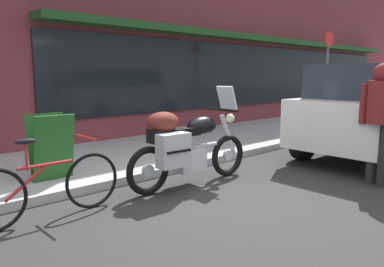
{
  "coord_description": "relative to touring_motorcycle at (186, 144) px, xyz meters",
  "views": [
    {
      "loc": [
        -3.46,
        -3.28,
        1.56
      ],
      "look_at": [
        0.32,
        0.73,
        0.7
      ],
      "focal_mm": 34.96,
      "sensor_mm": 36.0,
      "label": 1
    }
  ],
  "objects": [
    {
      "name": "sidewalk_curb",
      "position": [
        9.01,
        2.11,
        -0.55
      ],
      "size": [
        30.0,
        2.93,
        0.12
      ],
      "color": "#A8A8A8",
      "rests_on": "ground_plane"
    },
    {
      "name": "parking_sign_pole",
      "position": [
        5.97,
        1.03,
        1.03
      ],
      "size": [
        0.44,
        0.07,
        2.56
      ],
      "color": "#59595B",
      "rests_on": "sidewalk_curb"
    },
    {
      "name": "pedestrian_walking",
      "position": [
        2.03,
        -1.81,
        0.48
      ],
      "size": [
        0.46,
        0.55,
        1.73
      ],
      "color": "black",
      "rests_on": "ground_plane"
    },
    {
      "name": "parked_bicycle",
      "position": [
        -1.92,
        0.14,
        -0.24
      ],
      "size": [
        1.73,
        0.48,
        0.92
      ],
      "color": "black",
      "rests_on": "ground_plane"
    },
    {
      "name": "storefront_building",
      "position": [
        7.0,
        3.73,
        2.77
      ],
      "size": [
        21.98,
        0.9,
        6.91
      ],
      "color": "brown",
      "rests_on": "ground_plane"
    },
    {
      "name": "touring_motorcycle",
      "position": [
        0.0,
        0.0,
        0.0
      ],
      "size": [
        2.13,
        0.62,
        1.4
      ],
      "color": "black",
      "rests_on": "ground_plane"
    },
    {
      "name": "ground_plane",
      "position": [
        0.01,
        -0.5,
        -0.61
      ],
      "size": [
        80.0,
        80.0,
        0.0
      ],
      "primitive_type": "plane",
      "color": "#2D2D2D"
    },
    {
      "name": "sandwich_board_sign",
      "position": [
        -1.38,
        1.27,
        -0.03
      ],
      "size": [
        0.55,
        0.41,
        0.91
      ],
      "color": "#1E511E",
      "rests_on": "sidewalk_curb"
    }
  ]
}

